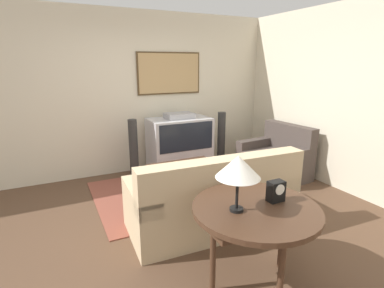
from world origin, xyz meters
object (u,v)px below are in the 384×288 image
(console_table, at_px, (256,214))
(speaker_tower_right, at_px, (221,141))
(table_lamp, at_px, (238,167))
(armchair, at_px, (276,160))
(coffee_table, at_px, (183,168))
(speaker_tower_left, at_px, (134,152))
(couch, at_px, (213,201))
(mantel_clock, at_px, (276,191))
(tv, at_px, (180,145))

(console_table, relative_size, speaker_tower_right, 1.04)
(table_lamp, distance_m, speaker_tower_right, 3.24)
(armchair, height_order, speaker_tower_right, speaker_tower_right)
(coffee_table, bearing_deg, speaker_tower_left, 121.78)
(couch, xyz_separation_m, console_table, (-0.14, -0.95, 0.34))
(console_table, height_order, speaker_tower_right, speaker_tower_right)
(speaker_tower_right, bearing_deg, mantel_clock, -112.75)
(couch, relative_size, console_table, 1.82)
(armchair, distance_m, console_table, 2.70)
(coffee_table, height_order, table_lamp, table_lamp)
(table_lamp, bearing_deg, couch, 70.65)
(tv, distance_m, speaker_tower_left, 0.82)
(tv, xyz_separation_m, mantel_clock, (-0.34, -2.80, 0.33))
(couch, bearing_deg, mantel_clock, 96.63)
(mantel_clock, xyz_separation_m, speaker_tower_left, (-0.48, 2.77, -0.34))
(coffee_table, relative_size, console_table, 0.91)
(tv, bearing_deg, coffee_table, -110.77)
(couch, bearing_deg, speaker_tower_right, -121.08)
(couch, xyz_separation_m, speaker_tower_right, (1.23, 1.84, 0.15))
(coffee_table, distance_m, mantel_clock, 2.01)
(couch, xyz_separation_m, coffee_table, (0.09, 1.03, 0.06))
(tv, relative_size, console_table, 1.00)
(speaker_tower_left, bearing_deg, table_lamp, -88.29)
(table_lamp, height_order, mantel_clock, table_lamp)
(tv, height_order, couch, tv)
(couch, distance_m, mantel_clock, 1.06)
(console_table, bearing_deg, speaker_tower_left, 95.55)
(armchair, height_order, table_lamp, table_lamp)
(coffee_table, height_order, mantel_clock, mantel_clock)
(speaker_tower_right, bearing_deg, speaker_tower_left, 180.00)
(coffee_table, xyz_separation_m, console_table, (-0.23, -1.97, 0.28))
(table_lamp, bearing_deg, armchair, 42.08)
(table_lamp, relative_size, speaker_tower_left, 0.45)
(console_table, xyz_separation_m, speaker_tower_left, (-0.27, 2.78, -0.19))
(tv, bearing_deg, mantel_clock, -96.98)
(speaker_tower_left, xyz_separation_m, speaker_tower_right, (1.64, 0.00, 0.00))
(armchair, distance_m, speaker_tower_left, 2.35)
(coffee_table, xyz_separation_m, table_lamp, (-0.42, -1.96, 0.71))
(mantel_clock, distance_m, speaker_tower_right, 3.02)
(coffee_table, distance_m, table_lamp, 2.13)
(armchair, relative_size, coffee_table, 1.11)
(tv, distance_m, coffee_table, 0.90)
(speaker_tower_left, height_order, speaker_tower_right, same)
(armchair, bearing_deg, couch, -66.52)
(tv, bearing_deg, speaker_tower_right, -2.30)
(table_lamp, bearing_deg, console_table, -3.38)
(mantel_clock, relative_size, speaker_tower_left, 0.18)
(couch, relative_size, speaker_tower_right, 1.89)
(couch, relative_size, speaker_tower_left, 1.89)
(table_lamp, relative_size, mantel_clock, 2.56)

